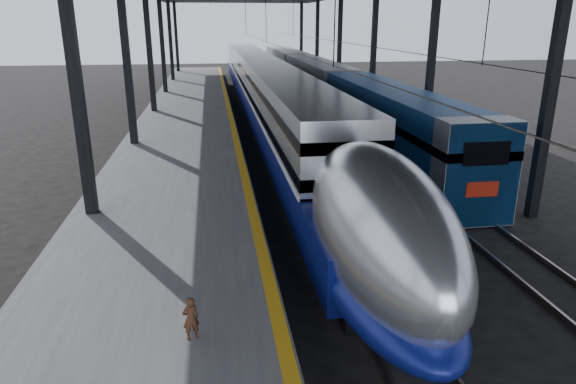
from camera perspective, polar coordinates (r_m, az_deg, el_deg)
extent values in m
plane|color=black|center=(13.21, 0.80, -12.64)|extent=(160.00, 160.00, 0.00)
cube|color=#4C4C4F|center=(31.85, -11.29, 6.62)|extent=(6.00, 80.00, 1.00)
cube|color=gold|center=(31.73, -6.25, 7.76)|extent=(0.30, 80.00, 0.01)
cube|color=slate|center=(32.04, -2.64, 6.26)|extent=(0.08, 80.00, 0.16)
cube|color=slate|center=(32.21, -0.07, 6.35)|extent=(0.08, 80.00, 0.16)
cube|color=slate|center=(32.90, 6.11, 6.50)|extent=(0.08, 80.00, 0.16)
cube|color=slate|center=(33.29, 8.53, 6.54)|extent=(0.08, 80.00, 0.16)
cube|color=black|center=(16.81, -22.25, 9.15)|extent=(0.35, 0.35, 9.00)
cube|color=black|center=(19.93, 27.10, 9.77)|extent=(0.35, 0.35, 9.00)
cube|color=black|center=(26.57, -17.37, 12.61)|extent=(0.35, 0.35, 9.00)
cube|color=black|center=(28.65, 15.58, 13.13)|extent=(0.35, 0.35, 9.00)
cube|color=black|center=(36.46, -15.08, 14.17)|extent=(0.35, 0.35, 9.00)
cube|color=black|center=(38.00, 9.45, 14.69)|extent=(0.35, 0.35, 9.00)
cube|color=black|center=(46.40, -13.75, 15.05)|extent=(0.35, 0.35, 9.00)
cube|color=black|center=(47.62, 5.73, 15.54)|extent=(0.35, 0.35, 9.00)
cube|color=black|center=(56.36, -12.89, 15.62)|extent=(0.35, 0.35, 9.00)
cube|color=black|center=(57.37, 3.25, 16.08)|extent=(0.35, 0.35, 9.00)
cube|color=black|center=(66.33, -12.29, 16.02)|extent=(0.35, 0.35, 9.00)
cube|color=black|center=(67.19, 1.49, 16.44)|extent=(0.35, 0.35, 9.00)
cylinder|color=slate|center=(31.43, -1.43, 16.01)|extent=(0.03, 74.00, 0.03)
cylinder|color=slate|center=(32.42, 7.73, 15.93)|extent=(0.03, 74.00, 0.03)
cube|color=silver|center=(43.00, -3.29, 12.24)|extent=(2.79, 57.00, 3.85)
cube|color=navy|center=(41.67, -3.07, 10.38)|extent=(2.87, 62.00, 1.49)
cube|color=silver|center=(43.05, -3.28, 11.67)|extent=(2.89, 57.00, 0.10)
cube|color=black|center=(42.90, -3.32, 13.71)|extent=(2.83, 57.00, 0.40)
cube|color=black|center=(43.00, -3.29, 12.24)|extent=(2.83, 57.00, 0.40)
ellipsoid|color=silver|center=(12.65, 9.91, -3.91)|extent=(2.79, 8.40, 3.85)
ellipsoid|color=navy|center=(13.11, 9.64, -8.39)|extent=(2.87, 8.40, 1.64)
ellipsoid|color=black|center=(10.12, 14.66, -5.36)|extent=(1.44, 2.20, 0.87)
cube|color=black|center=(13.46, 9.47, -11.29)|extent=(2.12, 2.60, 0.40)
cube|color=black|center=(33.96, -1.75, 7.17)|extent=(2.12, 2.60, 0.40)
cube|color=navy|center=(26.26, 11.52, 7.26)|extent=(2.66, 18.00, 3.61)
cube|color=gray|center=(18.79, 20.01, 2.11)|extent=(2.70, 1.20, 3.65)
cube|color=black|center=(18.07, 21.19, 4.01)|extent=(1.61, 0.06, 0.81)
cube|color=#AC1E0D|center=(18.39, 20.75, 0.29)|extent=(1.14, 0.06, 0.52)
cube|color=gray|center=(44.41, 3.22, 12.03)|extent=(2.66, 18.00, 3.61)
cube|color=gray|center=(63.06, -0.31, 13.94)|extent=(2.66, 18.00, 3.61)
cube|color=black|center=(21.32, 16.56, -0.51)|extent=(2.09, 2.40, 0.36)
cube|color=black|center=(41.73, 4.00, 9.22)|extent=(2.09, 2.40, 0.36)
imported|color=#442516|center=(10.23, -10.75, -13.61)|extent=(0.38, 0.31, 0.90)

